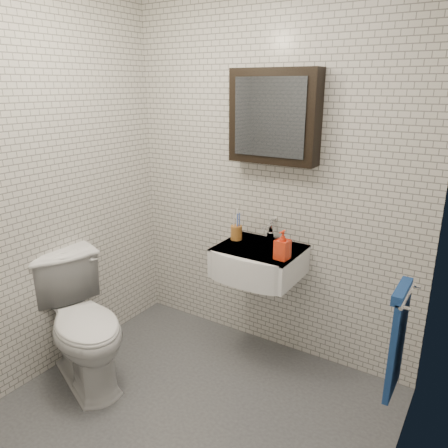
# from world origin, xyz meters

# --- Properties ---
(ground) EXTENTS (2.20, 2.00, 0.01)m
(ground) POSITION_xyz_m (0.00, 0.00, 0.01)
(ground) COLOR #45474C
(ground) RESTS_ON ground
(room_shell) EXTENTS (2.22, 2.02, 2.51)m
(room_shell) POSITION_xyz_m (0.00, 0.00, 1.47)
(room_shell) COLOR silver
(room_shell) RESTS_ON ground
(washbasin) EXTENTS (0.55, 0.50, 0.20)m
(washbasin) POSITION_xyz_m (0.05, 0.73, 0.76)
(washbasin) COLOR white
(washbasin) RESTS_ON room_shell
(faucet) EXTENTS (0.06, 0.20, 0.15)m
(faucet) POSITION_xyz_m (0.05, 0.93, 0.92)
(faucet) COLOR silver
(faucet) RESTS_ON washbasin
(mirror_cabinet) EXTENTS (0.60, 0.15, 0.60)m
(mirror_cabinet) POSITION_xyz_m (0.05, 0.93, 1.70)
(mirror_cabinet) COLOR black
(mirror_cabinet) RESTS_ON room_shell
(towel_rail) EXTENTS (0.09, 0.30, 0.58)m
(towel_rail) POSITION_xyz_m (1.04, 0.35, 0.72)
(towel_rail) COLOR silver
(towel_rail) RESTS_ON room_shell
(toothbrush_cup) EXTENTS (0.11, 0.11, 0.22)m
(toothbrush_cup) POSITION_xyz_m (-0.16, 0.83, 0.91)
(toothbrush_cup) COLOR #A46629
(toothbrush_cup) RESTS_ON washbasin
(soap_bottle) EXTENTS (0.09, 0.09, 0.19)m
(soap_bottle) POSITION_xyz_m (0.27, 0.67, 0.94)
(soap_bottle) COLOR orange
(soap_bottle) RESTS_ON washbasin
(toilet) EXTENTS (0.93, 0.73, 0.83)m
(toilet) POSITION_xyz_m (-0.80, -0.06, 0.42)
(toilet) COLOR white
(toilet) RESTS_ON ground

